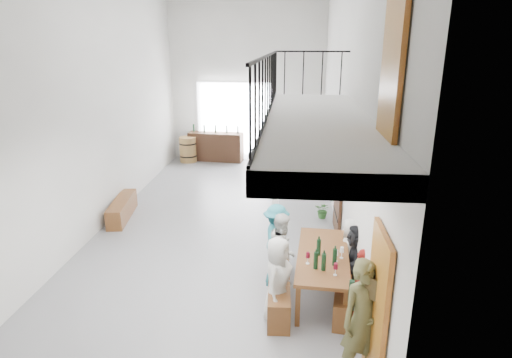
# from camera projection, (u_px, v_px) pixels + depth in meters

# --- Properties ---
(floor) EXTENTS (12.00, 12.00, 0.00)m
(floor) POSITION_uv_depth(u_px,v_px,m) (222.00, 222.00, 10.33)
(floor) COLOR gray
(floor) RESTS_ON ground
(room_walls) EXTENTS (12.00, 12.00, 12.00)m
(room_walls) POSITION_uv_depth(u_px,v_px,m) (218.00, 71.00, 9.25)
(room_walls) COLOR white
(room_walls) RESTS_ON ground
(gateway_portal) EXTENTS (2.80, 0.08, 2.80)m
(gateway_portal) POSITION_uv_depth(u_px,v_px,m) (236.00, 122.00, 15.57)
(gateway_portal) COLOR white
(gateway_portal) RESTS_ON ground
(right_wall_decor) EXTENTS (0.07, 8.28, 5.07)m
(right_wall_decor) POSITION_uv_depth(u_px,v_px,m) (349.00, 181.00, 7.81)
(right_wall_decor) COLOR #A4631B
(right_wall_decor) RESTS_ON ground
(balcony) EXTENTS (1.52, 5.62, 4.00)m
(balcony) POSITION_uv_depth(u_px,v_px,m) (316.00, 127.00, 6.30)
(balcony) COLOR white
(balcony) RESTS_ON ground
(tasting_table) EXTENTS (0.98, 2.11, 0.79)m
(tasting_table) POSITION_uv_depth(u_px,v_px,m) (323.00, 259.00, 7.14)
(tasting_table) COLOR brown
(tasting_table) RESTS_ON ground
(bench_inner) EXTENTS (0.41, 2.16, 0.50)m
(bench_inner) POSITION_uv_depth(u_px,v_px,m) (279.00, 283.00, 7.27)
(bench_inner) COLOR brown
(bench_inner) RESTS_ON ground
(bench_wall) EXTENTS (0.54, 2.00, 0.46)m
(bench_wall) POSITION_uv_depth(u_px,v_px,m) (344.00, 286.00, 7.22)
(bench_wall) COLOR brown
(bench_wall) RESTS_ON ground
(tableware) EXTENTS (0.63, 0.70, 0.35)m
(tableware) POSITION_uv_depth(u_px,v_px,m) (326.00, 256.00, 6.74)
(tableware) COLOR black
(tableware) RESTS_ON tasting_table
(side_bench) EXTENTS (0.59, 1.72, 0.47)m
(side_bench) POSITION_uv_depth(u_px,v_px,m) (122.00, 209.00, 10.55)
(side_bench) COLOR brown
(side_bench) RESTS_ON ground
(oak_barrel) EXTENTS (0.62, 0.62, 0.91)m
(oak_barrel) POSITION_uv_depth(u_px,v_px,m) (188.00, 149.00, 15.49)
(oak_barrel) COLOR olive
(oak_barrel) RESTS_ON ground
(serving_counter) EXTENTS (2.01, 0.76, 1.04)m
(serving_counter) POSITION_uv_depth(u_px,v_px,m) (216.00, 147.00, 15.63)
(serving_counter) COLOR #382012
(serving_counter) RESTS_ON ground
(counter_bottles) EXTENTS (1.71, 0.27, 0.28)m
(counter_bottles) POSITION_uv_depth(u_px,v_px,m) (216.00, 129.00, 15.45)
(counter_bottles) COLOR black
(counter_bottles) RESTS_ON serving_counter
(guest_left_a) EXTENTS (0.62, 0.77, 1.37)m
(guest_left_a) POSITION_uv_depth(u_px,v_px,m) (278.00, 279.00, 6.56)
(guest_left_a) COLOR beige
(guest_left_a) RESTS_ON ground
(guest_left_b) EXTENTS (0.31, 0.43, 1.07)m
(guest_left_b) POSITION_uv_depth(u_px,v_px,m) (273.00, 270.00, 7.11)
(guest_left_b) COLOR #25737E
(guest_left_b) RESTS_ON ground
(guest_left_c) EXTENTS (0.63, 0.74, 1.32)m
(guest_left_c) POSITION_uv_depth(u_px,v_px,m) (283.00, 248.00, 7.60)
(guest_left_c) COLOR beige
(guest_left_c) RESTS_ON ground
(guest_left_d) EXTENTS (0.50, 0.86, 1.32)m
(guest_left_d) POSITION_uv_depth(u_px,v_px,m) (276.00, 238.00, 8.00)
(guest_left_d) COLOR #25737E
(guest_left_d) RESTS_ON ground
(guest_right_a) EXTENTS (0.42, 0.76, 1.23)m
(guest_right_a) POSITION_uv_depth(u_px,v_px,m) (362.00, 286.00, 6.52)
(guest_right_a) COLOR red
(guest_right_a) RESTS_ON ground
(guest_right_b) EXTENTS (0.57, 1.25, 1.29)m
(guest_right_b) POSITION_uv_depth(u_px,v_px,m) (356.00, 260.00, 7.20)
(guest_right_b) COLOR black
(guest_right_b) RESTS_ON ground
(guest_right_c) EXTENTS (0.52, 0.66, 1.17)m
(guest_right_c) POSITION_uv_depth(u_px,v_px,m) (350.00, 250.00, 7.70)
(guest_right_c) COLOR beige
(guest_right_c) RESTS_ON ground
(host_standing) EXTENTS (0.71, 0.58, 1.66)m
(host_standing) POSITION_uv_depth(u_px,v_px,m) (363.00, 321.00, 5.34)
(host_standing) COLOR brown
(host_standing) RESTS_ON ground
(potted_plant) EXTENTS (0.48, 0.45, 0.42)m
(potted_plant) POSITION_uv_depth(u_px,v_px,m) (323.00, 210.00, 10.53)
(potted_plant) COLOR #1E4B20
(potted_plant) RESTS_ON ground
(bicycle_near) EXTENTS (1.86, 0.68, 0.97)m
(bicycle_near) POSITION_uv_depth(u_px,v_px,m) (274.00, 152.00, 15.04)
(bicycle_near) COLOR black
(bicycle_near) RESTS_ON ground
(bicycle_far) EXTENTS (1.85, 0.66, 1.09)m
(bicycle_far) POSITION_uv_depth(u_px,v_px,m) (289.00, 151.00, 14.88)
(bicycle_far) COLOR black
(bicycle_far) RESTS_ON ground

